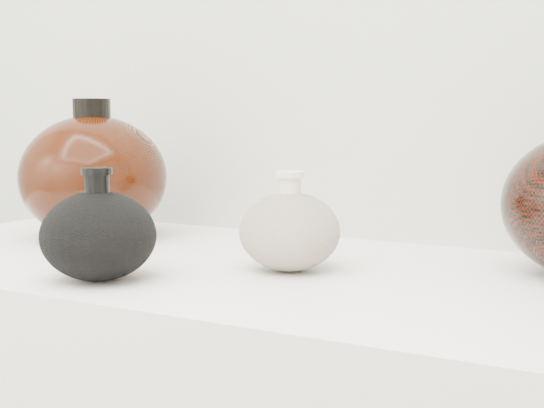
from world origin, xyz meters
The scene contains 3 objects.
black_gourd_vase centered at (-0.14, 0.79, 0.95)m, with size 0.16×0.16×0.13m.
cream_gourd_vase centered at (0.02, 0.94, 0.95)m, with size 0.14×0.14×0.12m.
left_round_pot centered at (-0.35, 1.01, 1.00)m, with size 0.28×0.28×0.21m.
Camera 1 is at (0.44, 0.13, 1.09)m, focal length 50.00 mm.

